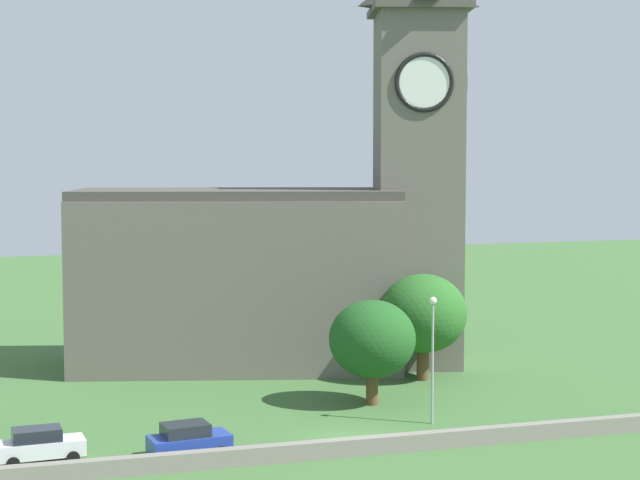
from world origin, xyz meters
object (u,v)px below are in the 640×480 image
object	(u,v)px
car_white	(40,445)
tree_churchyard	(423,314)
streetlamp_west_mid	(433,340)
tree_by_tower	(372,339)
church	(285,248)
car_blue	(188,440)

from	to	relation	value
car_white	tree_churchyard	size ratio (longest dim) A/B	0.60
streetlamp_west_mid	tree_by_tower	size ratio (longest dim) A/B	1.13
church	streetlamp_west_mid	size ratio (longest dim) A/B	4.01
streetlamp_west_mid	tree_churchyard	world-z (taller)	streetlamp_west_mid
streetlamp_west_mid	car_white	bearing A→B (deg)	-176.54
church	car_blue	distance (m)	25.63
car_blue	tree_churchyard	world-z (taller)	tree_churchyard
car_blue	church	bearing A→B (deg)	63.00
car_white	tree_by_tower	world-z (taller)	tree_by_tower
car_white	church	bearing A→B (deg)	47.89
streetlamp_west_mid	tree_churchyard	xyz separation A→B (m)	(4.08, 11.28, -0.27)
church	streetlamp_west_mid	distance (m)	19.87
car_white	tree_by_tower	xyz separation A→B (m)	(20.48, 6.79, 3.26)
streetlamp_west_mid	tree_churchyard	distance (m)	12.00
car_blue	streetlamp_west_mid	distance (m)	15.60
car_blue	streetlamp_west_mid	xyz separation A→B (m)	(14.83, 2.60, 4.05)
church	streetlamp_west_mid	bearing A→B (deg)	-78.85
car_blue	tree_by_tower	size ratio (longest dim) A/B	0.66
tree_by_tower	tree_churchyard	bearing A→B (deg)	44.88
streetlamp_west_mid	tree_by_tower	bearing A→B (deg)	108.10
church	car_white	xyz separation A→B (m)	(-18.50, -20.46, -7.93)
car_blue	tree_churchyard	size ratio (longest dim) A/B	0.59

